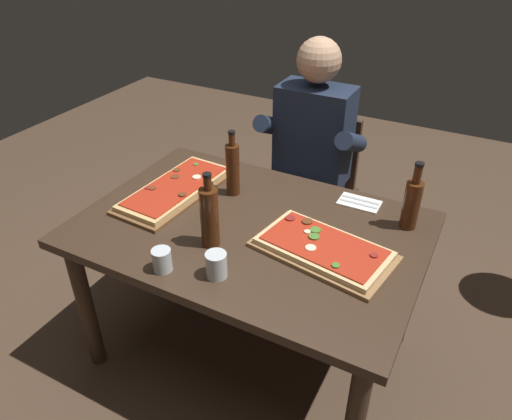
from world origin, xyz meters
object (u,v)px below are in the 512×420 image
at_px(tumbler_near_camera, 162,260).
at_px(tumbler_far_side, 216,266).
at_px(pizza_rectangular_left, 176,189).
at_px(vinegar_bottle_green, 412,202).
at_px(dining_table, 250,244).
at_px(wine_bottle_dark, 209,216).
at_px(pizza_rectangular_front, 323,249).
at_px(diner_chair, 315,185).
at_px(seated_diner, 309,153).
at_px(oil_bottle_amber, 233,168).

relative_size(tumbler_near_camera, tumbler_far_side, 0.90).
bearing_deg(pizza_rectangular_left, tumbler_far_side, -40.79).
height_order(pizza_rectangular_left, vinegar_bottle_green, vinegar_bottle_green).
bearing_deg(dining_table, wine_bottle_dark, -113.75).
bearing_deg(pizza_rectangular_front, tumbler_far_side, -133.79).
distance_m(dining_table, vinegar_bottle_green, 0.68).
distance_m(pizza_rectangular_front, tumbler_near_camera, 0.60).
relative_size(dining_table, wine_bottle_dark, 4.49).
relative_size(dining_table, diner_chair, 1.61).
height_order(vinegar_bottle_green, tumbler_far_side, vinegar_bottle_green).
bearing_deg(seated_diner, pizza_rectangular_front, -64.00).
height_order(dining_table, seated_diner, seated_diner).
bearing_deg(vinegar_bottle_green, diner_chair, 137.83).
bearing_deg(pizza_rectangular_front, wine_bottle_dark, -159.91).
relative_size(wine_bottle_dark, diner_chair, 0.36).
bearing_deg(pizza_rectangular_left, diner_chair, 63.69).
bearing_deg(diner_chair, pizza_rectangular_left, -116.31).
distance_m(vinegar_bottle_green, tumbler_far_side, 0.83).
height_order(oil_bottle_amber, vinegar_bottle_green, oil_bottle_amber).
relative_size(wine_bottle_dark, seated_diner, 0.23).
distance_m(pizza_rectangular_front, oil_bottle_amber, 0.58).
bearing_deg(seated_diner, pizza_rectangular_left, -120.30).
bearing_deg(wine_bottle_dark, pizza_rectangular_left, 144.03).
bearing_deg(pizza_rectangular_front, pizza_rectangular_left, 172.18).
height_order(pizza_rectangular_front, seated_diner, seated_diner).
bearing_deg(seated_diner, diner_chair, 90.00).
height_order(oil_bottle_amber, diner_chair, oil_bottle_amber).
relative_size(dining_table, seated_diner, 1.05).
bearing_deg(diner_chair, oil_bottle_amber, -103.02).
bearing_deg(wine_bottle_dark, diner_chair, 88.00).
relative_size(tumbler_near_camera, diner_chair, 0.10).
bearing_deg(seated_diner, dining_table, -86.72).
xyz_separation_m(wine_bottle_dark, seated_diner, (0.04, 0.91, -0.13)).
bearing_deg(oil_bottle_amber, tumbler_near_camera, -85.57).
distance_m(wine_bottle_dark, tumbler_far_side, 0.21).
distance_m(dining_table, pizza_rectangular_left, 0.45).
xyz_separation_m(pizza_rectangular_left, tumbler_far_side, (0.47, -0.41, 0.02)).
bearing_deg(oil_bottle_amber, wine_bottle_dark, -72.68).
bearing_deg(tumbler_near_camera, dining_table, 69.16).
xyz_separation_m(vinegar_bottle_green, diner_chair, (-0.61, 0.56, -0.37)).
xyz_separation_m(wine_bottle_dark, vinegar_bottle_green, (0.65, 0.48, -0.01)).
height_order(tumbler_far_side, seated_diner, seated_diner).
xyz_separation_m(wine_bottle_dark, tumbler_far_side, (0.12, -0.15, -0.09)).
bearing_deg(dining_table, tumbler_near_camera, -110.84).
bearing_deg(pizza_rectangular_left, tumbler_near_camera, -59.24).
bearing_deg(pizza_rectangular_front, oil_bottle_amber, 156.88).
distance_m(dining_table, seated_diner, 0.74).
bearing_deg(diner_chair, pizza_rectangular_front, -67.15).
relative_size(pizza_rectangular_front, wine_bottle_dark, 1.80).
xyz_separation_m(dining_table, oil_bottle_amber, (-0.19, 0.20, 0.22)).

